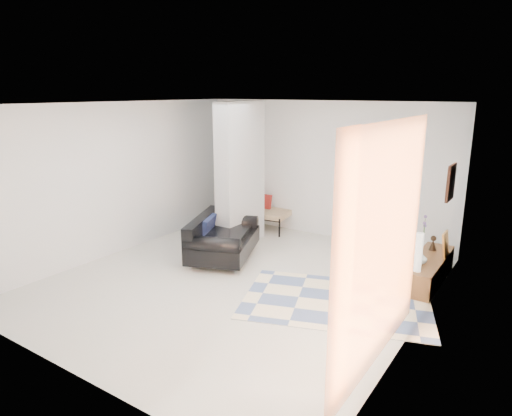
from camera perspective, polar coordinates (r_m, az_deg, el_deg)
The scene contains 17 objects.
floor at distance 7.45m, azimuth -2.14°, elevation -9.20°, with size 6.00×6.00×0.00m, color beige.
ceiling at distance 6.82m, azimuth -2.37°, elevation 12.88°, with size 6.00×6.00×0.00m, color white.
wall_back at distance 9.55m, azimuth 8.39°, elevation 4.74°, with size 6.00×6.00×0.00m, color white.
wall_front at distance 4.99m, azimuth -22.93°, elevation -5.28°, with size 6.00×6.00×0.00m, color white.
wall_left at distance 8.87m, azimuth -16.84°, elevation 3.53°, with size 6.00×6.00×0.00m, color white.
wall_right at distance 5.88m, azimuth 20.05°, elevation -2.10°, with size 6.00×6.00×0.00m, color white.
partition_column at distance 8.91m, azimuth -1.96°, elevation 4.19°, with size 0.35×1.20×2.80m, color #A6ABAE.
hallway_door at distance 10.63m, azimuth -2.07°, elevation 3.79°, with size 0.85×0.06×2.04m, color silver.
curtain at distance 4.82m, azimuth 15.83°, elevation -4.70°, with size 2.55×2.55×0.00m, color #FF8843.
wall_art at distance 7.46m, azimuth 23.19°, elevation 2.95°, with size 0.04×0.45×0.55m, color black.
media_console at distance 7.88m, azimuth 20.72°, elevation -7.19°, with size 0.45×1.66×0.80m.
loveseat at distance 8.41m, azimuth -4.48°, elevation -3.86°, with size 1.56×1.95×0.76m.
daybed at distance 10.20m, azimuth -0.74°, elevation -0.14°, with size 1.83×0.95×0.77m.
area_rug at distance 6.89m, azimuth 9.97°, elevation -11.43°, with size 2.66×1.77×0.01m, color beige.
cylinder_lamp at distance 7.11m, azimuth 19.66°, elevation -5.23°, with size 0.11×0.11×0.59m, color silver.
bronze_figurine at distance 8.17m, azimuth 21.25°, elevation -4.11°, with size 0.12×0.12×0.25m, color #322216, non-canonical shape.
vase at distance 7.51m, azimuth 19.98°, elevation -5.88°, with size 0.17×0.17×0.18m, color white.
Camera 1 is at (4.01, -5.52, 2.99)m, focal length 32.00 mm.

